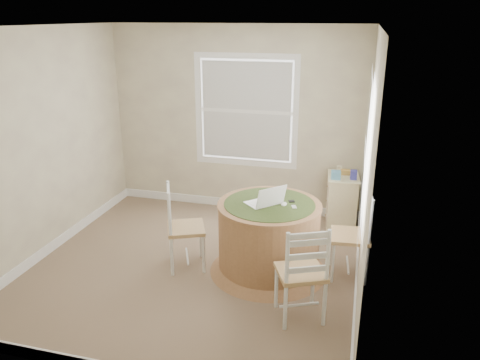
% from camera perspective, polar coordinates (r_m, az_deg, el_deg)
% --- Properties ---
extents(room, '(3.64, 3.64, 2.64)m').
position_cam_1_polar(room, '(5.02, -3.59, 3.23)').
color(room, '#8F765B').
rests_on(room, ground).
extents(round_table, '(1.30, 1.30, 0.81)m').
position_cam_1_polar(round_table, '(5.15, 3.52, -6.67)').
color(round_table, '#9E6F47').
rests_on(round_table, ground).
extents(chair_left, '(0.54, 0.55, 0.95)m').
position_cam_1_polar(chair_left, '(5.24, -6.60, -5.80)').
color(chair_left, white).
rests_on(chair_left, ground).
extents(chair_near, '(0.55, 0.54, 0.95)m').
position_cam_1_polar(chair_near, '(4.41, 7.43, -11.04)').
color(chair_near, white).
rests_on(chair_near, ground).
extents(chair_right, '(0.44, 0.45, 0.95)m').
position_cam_1_polar(chair_right, '(5.17, 13.29, -6.60)').
color(chair_right, white).
rests_on(chair_right, ground).
extents(laptop, '(0.46, 0.46, 0.24)m').
position_cam_1_polar(laptop, '(4.97, 3.08, -2.62)').
color(laptop, white).
rests_on(laptop, round_table).
extents(mouse, '(0.09, 0.12, 0.03)m').
position_cam_1_polar(mouse, '(4.97, 5.37, -2.94)').
color(mouse, white).
rests_on(mouse, round_table).
extents(phone, '(0.07, 0.10, 0.02)m').
position_cam_1_polar(phone, '(4.93, 6.61, -3.33)').
color(phone, '#B7BABF').
rests_on(phone, round_table).
extents(keys, '(0.07, 0.07, 0.02)m').
position_cam_1_polar(keys, '(5.06, 6.31, -2.65)').
color(keys, black).
rests_on(keys, round_table).
extents(corner_chest, '(0.45, 0.57, 0.71)m').
position_cam_1_polar(corner_chest, '(6.39, 12.27, -2.51)').
color(corner_chest, '#F0EDB4').
rests_on(corner_chest, ground).
extents(tissue_box, '(0.13, 0.13, 0.10)m').
position_cam_1_polar(tissue_box, '(6.13, 11.69, 0.63)').
color(tissue_box, '#5497C2').
rests_on(tissue_box, corner_chest).
extents(box_yellow, '(0.16, 0.11, 0.06)m').
position_cam_1_polar(box_yellow, '(6.32, 12.77, 0.93)').
color(box_yellow, '#C39544').
rests_on(box_yellow, corner_chest).
extents(box_blue, '(0.09, 0.09, 0.12)m').
position_cam_1_polar(box_blue, '(6.16, 13.60, 0.65)').
color(box_blue, '#3839A8').
rests_on(box_blue, corner_chest).
extents(cup_cream, '(0.07, 0.07, 0.09)m').
position_cam_1_polar(cup_cream, '(6.36, 12.05, 1.24)').
color(cup_cream, beige).
rests_on(cup_cream, corner_chest).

